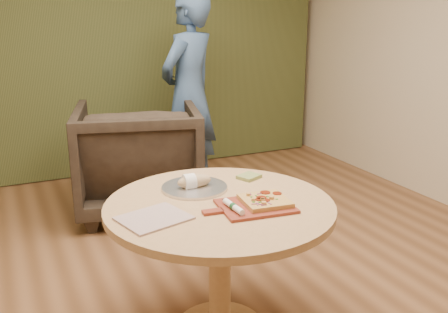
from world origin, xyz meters
name	(u,v)px	position (x,y,z in m)	size (l,w,h in m)	color
room_shell	(225,68)	(0.00, 0.00, 1.40)	(5.04, 6.04, 2.84)	brown
curtain	(103,39)	(0.00, 2.90, 1.40)	(4.80, 0.14, 2.78)	#353D1B
pedestal_table	(220,228)	(-0.10, -0.16, 0.61)	(1.16, 1.16, 0.75)	tan
pizza_paddle	(254,206)	(0.02, -0.29, 0.76)	(0.46, 0.32, 0.01)	maroon
flatbread_pizza	(265,200)	(0.08, -0.28, 0.78)	(0.24, 0.24, 0.04)	tan
cutlery_roll	(234,207)	(-0.10, -0.30, 0.78)	(0.04, 0.20, 0.03)	white
newspaper	(154,218)	(-0.47, -0.21, 0.76)	(0.30, 0.25, 0.01)	silver
serving_tray	(194,187)	(-0.14, 0.09, 0.76)	(0.36, 0.36, 0.02)	silver
bread_roll	(193,181)	(-0.15, 0.09, 0.79)	(0.19, 0.09, 0.09)	tan
green_packet	(249,177)	(0.21, 0.12, 0.76)	(0.12, 0.10, 0.02)	olive
armchair	(138,152)	(-0.02, 1.71, 0.52)	(1.00, 0.94, 1.03)	black
person_standing	(189,94)	(0.57, 2.02, 0.93)	(0.68, 0.45, 1.86)	#38547C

